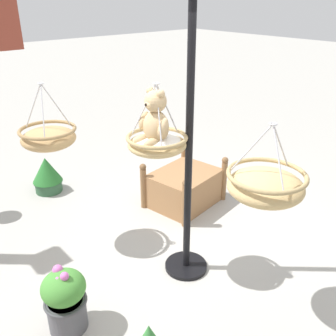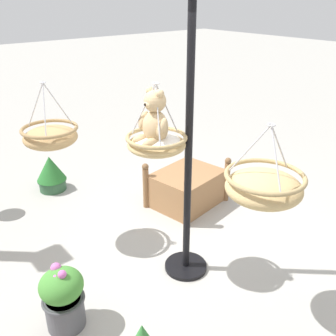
# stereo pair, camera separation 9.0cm
# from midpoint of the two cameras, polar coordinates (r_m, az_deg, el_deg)

# --- Properties ---
(ground_plane) EXTENTS (40.00, 40.00, 0.00)m
(ground_plane) POSITION_cam_midpoint_polar(r_m,az_deg,el_deg) (4.27, 0.27, -13.02)
(ground_plane) COLOR #ADAAA3
(display_pole_central) EXTENTS (0.44, 0.44, 2.65)m
(display_pole_central) POSITION_cam_midpoint_polar(r_m,az_deg,el_deg) (3.63, 2.30, -4.51)
(display_pole_central) COLOR black
(display_pole_central) RESTS_ON ground
(hanging_basket_with_teddy) EXTENTS (0.55, 0.55, 0.63)m
(hanging_basket_with_teddy) POSITION_cam_midpoint_polar(r_m,az_deg,el_deg) (3.33, -2.45, 3.81)
(hanging_basket_with_teddy) COLOR tan
(teddy_bear) EXTENTS (0.34, 0.29, 0.49)m
(teddy_bear) POSITION_cam_midpoint_polar(r_m,az_deg,el_deg) (3.25, -2.84, 7.16)
(teddy_bear) COLOR tan
(hanging_basket_left_high) EXTENTS (0.62, 0.62, 0.63)m
(hanging_basket_left_high) POSITION_cam_midpoint_polar(r_m,az_deg,el_deg) (3.00, 13.76, -2.51)
(hanging_basket_left_high) COLOR tan
(hanging_basket_right_low) EXTENTS (0.58, 0.58, 0.68)m
(hanging_basket_right_low) POSITION_cam_midpoint_polar(r_m,az_deg,el_deg) (4.05, -18.28, 4.46)
(hanging_basket_right_low) COLOR tan
(wooden_planter_box) EXTENTS (0.91, 1.05, 0.64)m
(wooden_planter_box) POSITION_cam_midpoint_polar(r_m,az_deg,el_deg) (5.09, 1.98, -2.82)
(wooden_planter_box) COLOR #9E7047
(wooden_planter_box) RESTS_ON ground
(potted_plant_tall_leafy) EXTENTS (0.37, 0.37, 0.62)m
(potted_plant_tall_leafy) POSITION_cam_midpoint_polar(r_m,az_deg,el_deg) (3.45, -16.08, -18.60)
(potted_plant_tall_leafy) COLOR #4C4C51
(potted_plant_tall_leafy) RESTS_ON ground
(potted_plant_conical_shrub) EXTENTS (0.42, 0.42, 0.53)m
(potted_plant_conical_shrub) POSITION_cam_midpoint_polar(r_m,az_deg,el_deg) (5.67, -18.29, -0.98)
(potted_plant_conical_shrub) COLOR #2D5638
(potted_plant_conical_shrub) RESTS_ON ground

